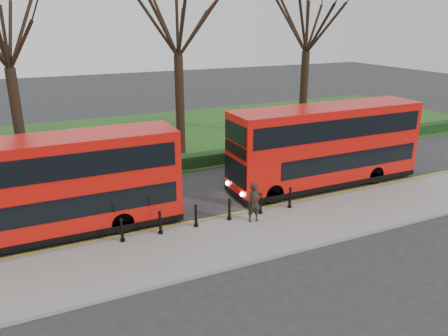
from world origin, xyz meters
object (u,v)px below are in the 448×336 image
bollard_row (213,213)px  bus_lead (51,188)px  bus_rear (326,146)px  pedestrian (254,202)px

bollard_row → bus_lead: (-6.48, 2.11, 1.52)m
bus_rear → pedestrian: size_ratio=6.12×
bus_lead → bus_rear: bus_rear is taller
bus_lead → pedestrian: (8.26, -2.71, -1.10)m
bollard_row → bus_lead: bearing=162.0°
bus_lead → bus_rear: size_ratio=0.97×
bollard_row → bus_rear: bus_rear is taller
bus_rear → pedestrian: bearing=-154.9°
bus_lead → pedestrian: size_ratio=5.92×
bus_rear → pedestrian: (-6.01, -2.82, -1.18)m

